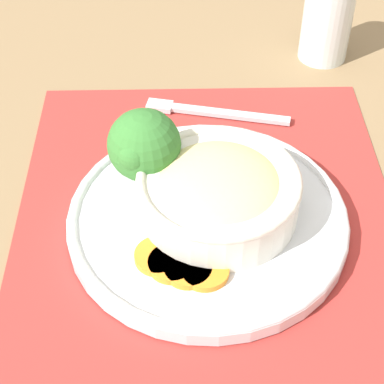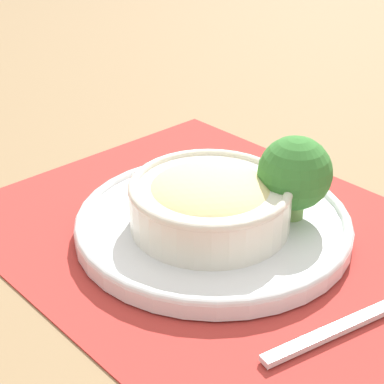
{
  "view_description": "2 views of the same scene",
  "coord_description": "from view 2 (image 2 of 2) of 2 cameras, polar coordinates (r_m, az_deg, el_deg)",
  "views": [
    {
      "loc": [
        -0.45,
        0.04,
        0.51
      ],
      "look_at": [
        0.01,
        0.02,
        0.04
      ],
      "focal_mm": 60.0,
      "sensor_mm": 36.0,
      "label": 1
    },
    {
      "loc": [
        0.4,
        -0.42,
        0.37
      ],
      "look_at": [
        -0.02,
        -0.01,
        0.05
      ],
      "focal_mm": 60.0,
      "sensor_mm": 36.0,
      "label": 2
    }
  ],
  "objects": [
    {
      "name": "carrot_slice_extra",
      "position": [
        0.73,
        -1.94,
        0.27
      ],
      "size": [
        0.05,
        0.05,
        0.01
      ],
      "color": "orange",
      "rests_on": "plate"
    },
    {
      "name": "carrot_slice_far",
      "position": [
        0.74,
        -0.84,
        0.59
      ],
      "size": [
        0.05,
        0.05,
        0.01
      ],
      "color": "orange",
      "rests_on": "plate"
    },
    {
      "name": "plate",
      "position": [
        0.68,
        1.89,
        -2.75
      ],
      "size": [
        0.29,
        0.29,
        0.02
      ],
      "color": "silver",
      "rests_on": "placemat"
    },
    {
      "name": "placemat",
      "position": [
        0.69,
        1.87,
        -3.69
      ],
      "size": [
        0.51,
        0.42,
        0.0
      ],
      "color": "#B2332D",
      "rests_on": "ground_plane"
    },
    {
      "name": "carrot_slice_near",
      "position": [
        0.74,
        1.61,
        0.87
      ],
      "size": [
        0.05,
        0.05,
        0.01
      ],
      "color": "orange",
      "rests_on": "plate"
    },
    {
      "name": "fork",
      "position": [
        0.59,
        15.18,
        -10.63
      ],
      "size": [
        0.06,
        0.18,
        0.01
      ],
      "rotation": [
        0.0,
        0.0,
        -0.24
      ],
      "color": "silver",
      "rests_on": "placemat"
    },
    {
      "name": "carrot_slice_middle",
      "position": [
        0.74,
        0.36,
        0.8
      ],
      "size": [
        0.05,
        0.05,
        0.01
      ],
      "color": "orange",
      "rests_on": "plate"
    },
    {
      "name": "bowl",
      "position": [
        0.65,
        1.61,
        -0.73
      ],
      "size": [
        0.17,
        0.17,
        0.06
      ],
      "color": "silver",
      "rests_on": "plate"
    },
    {
      "name": "ground_plane",
      "position": [
        0.69,
        1.87,
        -3.83
      ],
      "size": [
        4.0,
        4.0,
        0.0
      ],
      "primitive_type": "plane",
      "color": "#8C704C"
    },
    {
      "name": "broccoli_floret",
      "position": [
        0.67,
        9.1,
        1.68
      ],
      "size": [
        0.08,
        0.08,
        0.09
      ],
      "color": "#759E51",
      "rests_on": "plate"
    }
  ]
}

